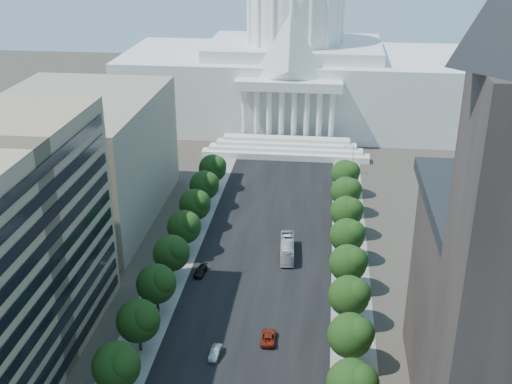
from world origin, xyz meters
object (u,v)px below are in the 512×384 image
at_px(car_dark_b, 201,271).
at_px(city_bus, 287,248).
at_px(car_silver, 215,353).
at_px(car_red, 268,337).

bearing_deg(car_dark_b, city_bus, 37.29).
bearing_deg(city_bus, car_dark_b, -153.23).
bearing_deg(city_bus, car_silver, -108.35).
height_order(car_silver, car_red, car_red).
bearing_deg(car_red, car_dark_b, -53.48).
bearing_deg(car_silver, car_dark_b, 111.60).
distance_m(car_red, car_dark_b, 27.00).
bearing_deg(car_red, city_bus, -93.29).
height_order(car_red, city_bus, city_bus).
bearing_deg(car_red, car_silver, 30.20).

